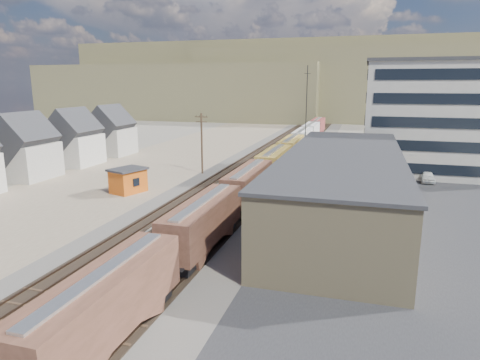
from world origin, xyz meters
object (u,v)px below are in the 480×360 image
(utility_pole_north, at_px, (202,142))
(parked_car_blue, at_px, (392,163))
(maintenance_shed, at_px, (128,180))
(freight_train, at_px, (283,154))

(utility_pole_north, xyz_separation_m, parked_car_blue, (30.59, 14.84, -4.60))
(maintenance_shed, relative_size, parked_car_blue, 1.11)
(freight_train, xyz_separation_m, utility_pole_north, (-12.30, -6.77, 2.50))
(freight_train, height_order, parked_car_blue, freight_train)
(freight_train, bearing_deg, parked_car_blue, 23.81)
(maintenance_shed, distance_m, parked_car_blue, 46.34)
(utility_pole_north, height_order, maintenance_shed, utility_pole_north)
(freight_train, height_order, utility_pole_north, utility_pole_north)
(maintenance_shed, bearing_deg, utility_pole_north, 70.33)
(utility_pole_north, bearing_deg, maintenance_shed, -109.67)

